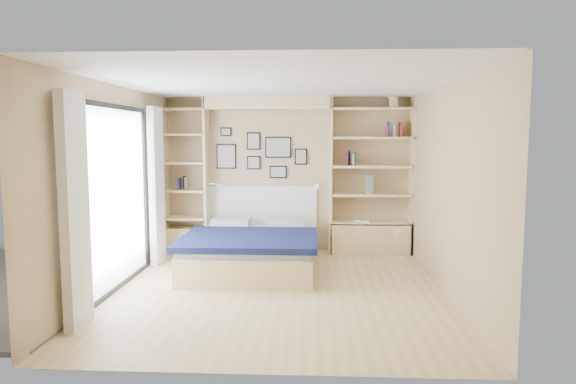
{
  "coord_description": "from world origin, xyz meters",
  "views": [
    {
      "loc": [
        0.43,
        -6.1,
        1.86
      ],
      "look_at": [
        0.08,
        0.9,
        1.11
      ],
      "focal_mm": 32.0,
      "sensor_mm": 36.0,
      "label": 1
    }
  ],
  "objects": [
    {
      "name": "shelf_decor",
      "position": [
        1.03,
        2.07,
        1.67
      ],
      "size": [
        3.56,
        0.23,
        2.03
      ],
      "color": "#A51E1E",
      "rests_on": "ground"
    },
    {
      "name": "bed",
      "position": [
        -0.43,
        1.03,
        0.28
      ],
      "size": [
        1.82,
        2.35,
        1.07
      ],
      "color": "beige",
      "rests_on": "ground"
    },
    {
      "name": "deck_chair",
      "position": [
        -3.17,
        1.25,
        0.37
      ],
      "size": [
        0.64,
        0.85,
        0.77
      ],
      "rotation": [
        0.0,
        0.0,
        0.26
      ],
      "color": "tan",
      "rests_on": "ground"
    },
    {
      "name": "photo_gallery",
      "position": [
        -0.45,
        2.22,
        1.6
      ],
      "size": [
        1.48,
        0.02,
        0.82
      ],
      "color": "black",
      "rests_on": "ground"
    },
    {
      "name": "room_shell",
      "position": [
        -0.39,
        1.52,
        1.08
      ],
      "size": [
        4.5,
        4.5,
        4.5
      ],
      "color": "tan",
      "rests_on": "ground"
    },
    {
      "name": "reading_lamps",
      "position": [
        -0.3,
        2.0,
        1.1
      ],
      "size": [
        1.92,
        0.12,
        0.15
      ],
      "color": "silver",
      "rests_on": "ground"
    },
    {
      "name": "ground",
      "position": [
        0.0,
        0.0,
        0.0
      ],
      "size": [
        4.5,
        4.5,
        0.0
      ],
      "primitive_type": "plane",
      "color": "#D8BF7F",
      "rests_on": "ground"
    }
  ]
}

